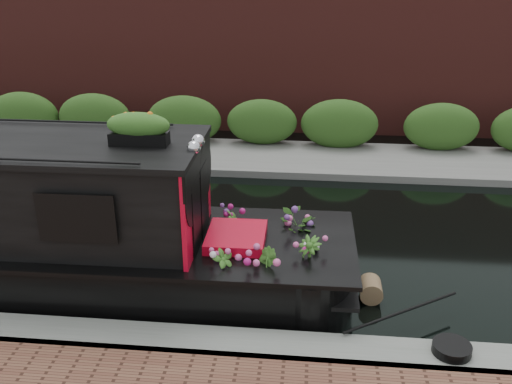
# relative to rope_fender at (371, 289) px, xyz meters

# --- Properties ---
(ground) EXTENTS (80.00, 80.00, 0.00)m
(ground) POSITION_rel_rope_fender_xyz_m (-2.31, 1.76, -0.17)
(ground) COLOR black
(ground) RESTS_ON ground
(near_bank_coping) EXTENTS (40.00, 0.60, 0.50)m
(near_bank_coping) POSITION_rel_rope_fender_xyz_m (-2.31, -1.54, -0.17)
(near_bank_coping) COLOR slate
(near_bank_coping) RESTS_ON ground
(far_bank_path) EXTENTS (40.00, 2.40, 0.34)m
(far_bank_path) POSITION_rel_rope_fender_xyz_m (-2.31, 5.96, -0.17)
(far_bank_path) COLOR slate
(far_bank_path) RESTS_ON ground
(far_hedge) EXTENTS (40.00, 1.10, 2.80)m
(far_hedge) POSITION_rel_rope_fender_xyz_m (-2.31, 6.86, -0.17)
(far_hedge) COLOR #2B501A
(far_hedge) RESTS_ON ground
(far_brick_wall) EXTENTS (40.00, 1.00, 8.00)m
(far_brick_wall) POSITION_rel_rope_fender_xyz_m (-2.31, 8.96, -0.17)
(far_brick_wall) COLOR #55201C
(far_brick_wall) RESTS_ON ground
(rope_fender) EXTENTS (0.34, 0.39, 0.34)m
(rope_fender) POSITION_rel_rope_fender_xyz_m (0.00, 0.00, 0.00)
(rope_fender) COLOR brown
(rope_fender) RESTS_ON ground
(coiled_mooring_rope) EXTENTS (0.48, 0.48, 0.12)m
(coiled_mooring_rope) POSITION_rel_rope_fender_xyz_m (0.86, -1.49, 0.14)
(coiled_mooring_rope) COLOR black
(coiled_mooring_rope) RESTS_ON near_bank_coping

